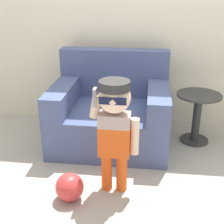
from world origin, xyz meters
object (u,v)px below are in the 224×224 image
(armchair, at_px, (111,113))
(side_table, at_px, (197,113))
(person_child, at_px, (115,120))
(toy_ball, at_px, (70,187))

(armchair, height_order, side_table, armchair)
(person_child, xyz_separation_m, toy_ball, (-0.32, -0.17, -0.49))
(armchair, relative_size, toy_ball, 5.22)
(side_table, distance_m, toy_ball, 1.49)
(person_child, bearing_deg, side_table, 50.97)
(armchair, bearing_deg, side_table, 6.07)
(side_table, bearing_deg, person_child, -129.03)
(armchair, height_order, toy_ball, armchair)
(armchair, distance_m, toy_ball, 1.00)
(armchair, bearing_deg, person_child, -80.91)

